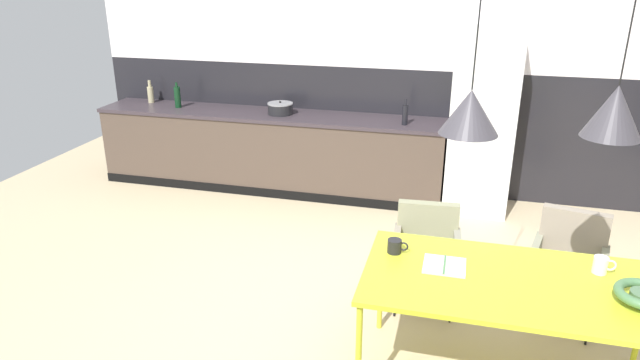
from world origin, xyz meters
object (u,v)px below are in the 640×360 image
(bottle_wine_green, at_px, (151,94))
(mug_short_terracotta, at_px, (601,265))
(armchair_far_side, at_px, (427,243))
(refrigerator_column, at_px, (482,120))
(mug_wide_latte, at_px, (395,246))
(cooking_pot, at_px, (280,108))
(bottle_vinegar_dark, at_px, (177,97))
(open_book, at_px, (444,266))
(dining_table, at_px, (515,287))
(pendant_lamp_over_table_near, at_px, (470,112))
(armchair_facing_counter, at_px, (570,255))
(pendant_lamp_over_table_far, at_px, (614,112))
(bottle_spice_small, at_px, (405,114))

(bottle_wine_green, bearing_deg, mug_short_terracotta, -31.14)
(armchair_far_side, bearing_deg, bottle_wine_green, -34.75)
(refrigerator_column, bearing_deg, bottle_wine_green, 177.92)
(mug_wide_latte, xyz_separation_m, cooking_pot, (-1.63, 2.63, 0.16))
(armchair_far_side, distance_m, bottle_vinegar_dark, 3.63)
(open_book, height_order, mug_short_terracotta, mug_short_terracotta)
(cooking_pot, bearing_deg, dining_table, -50.03)
(cooking_pot, distance_m, pendant_lamp_over_table_near, 3.54)
(refrigerator_column, xyz_separation_m, armchair_far_side, (-0.37, -1.93, -0.47))
(refrigerator_column, bearing_deg, mug_wide_latte, -101.29)
(bottle_vinegar_dark, bearing_deg, cooking_pot, 0.16)
(armchair_facing_counter, xyz_separation_m, mug_wide_latte, (-1.16, -0.72, 0.28))
(refrigerator_column, relative_size, mug_short_terracotta, 15.05)
(mug_short_terracotta, relative_size, bottle_wine_green, 0.48)
(mug_wide_latte, bearing_deg, dining_table, -12.88)
(mug_short_terracotta, relative_size, pendant_lamp_over_table_far, 0.12)
(dining_table, xyz_separation_m, open_book, (-0.40, 0.06, 0.05))
(refrigerator_column, bearing_deg, pendant_lamp_over_table_far, -79.05)
(dining_table, distance_m, cooking_pot, 3.65)
(mug_wide_latte, bearing_deg, armchair_facing_counter, 32.07)
(dining_table, bearing_deg, bottle_spice_small, 109.55)
(pendant_lamp_over_table_near, bearing_deg, mug_wide_latte, 152.15)
(refrigerator_column, distance_m, dining_table, 2.81)
(mug_wide_latte, bearing_deg, bottle_wine_green, 140.02)
(refrigerator_column, bearing_deg, pendant_lamp_over_table_near, -93.17)
(open_book, relative_size, mug_short_terracotta, 1.94)
(bottle_spice_small, bearing_deg, open_book, -78.16)
(armchair_far_side, xyz_separation_m, mug_wide_latte, (-0.16, -0.70, 0.30))
(bottle_spice_small, height_order, pendant_lamp_over_table_far, pendant_lamp_over_table_far)
(armchair_far_side, height_order, bottle_wine_green, bottle_wine_green)
(refrigerator_column, distance_m, open_book, 2.75)
(refrigerator_column, height_order, pendant_lamp_over_table_near, pendant_lamp_over_table_near)
(dining_table, xyz_separation_m, pendant_lamp_over_table_far, (0.35, 0.03, 1.04))
(refrigerator_column, relative_size, cooking_pot, 6.84)
(refrigerator_column, xyz_separation_m, pendant_lamp_over_table_near, (-0.16, -2.83, 0.76))
(mug_short_terracotta, xyz_separation_m, bottle_vinegar_dark, (-4.06, 2.57, 0.21))
(pendant_lamp_over_table_near, bearing_deg, refrigerator_column, 86.83)
(mug_wide_latte, xyz_separation_m, bottle_spice_small, (-0.24, 2.53, 0.20))
(open_book, relative_size, bottle_vinegar_dark, 0.85)
(refrigerator_column, xyz_separation_m, armchair_facing_counter, (0.63, -1.91, -0.45))
(refrigerator_column, xyz_separation_m, bottle_spice_small, (-0.77, -0.10, 0.03))
(bottle_vinegar_dark, height_order, pendant_lamp_over_table_far, pendant_lamp_over_table_far)
(open_book, xyz_separation_m, bottle_spice_small, (-0.55, 2.63, 0.24))
(mug_short_terracotta, relative_size, bottle_spice_small, 0.48)
(armchair_facing_counter, xyz_separation_m, bottle_spice_small, (-1.40, 1.80, 0.49))
(cooking_pot, bearing_deg, pendant_lamp_over_table_near, -54.77)
(bottle_vinegar_dark, distance_m, pendant_lamp_over_table_near, 4.35)
(mug_wide_latte, height_order, pendant_lamp_over_table_near, pendant_lamp_over_table_near)
(mug_short_terracotta, bearing_deg, armchair_facing_counter, 92.94)
(armchair_far_side, bearing_deg, mug_short_terracotta, 144.25)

